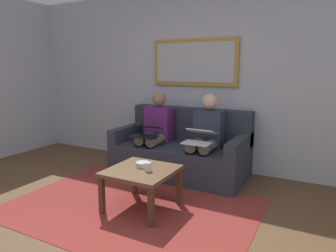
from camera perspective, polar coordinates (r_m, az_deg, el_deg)
name	(u,v)px	position (r m, az deg, el deg)	size (l,w,h in m)	color
wall_rear	(196,80)	(4.65, 5.26, 8.53)	(6.00, 0.12, 2.60)	#B7BCC6
area_rug	(131,207)	(3.45, -6.87, -14.69)	(2.60, 1.80, 0.01)	maroon
couch	(182,151)	(4.37, 2.58, -4.72)	(1.82, 0.90, 0.90)	#2D333D
framed_mirror	(194,62)	(4.56, 4.85, 11.63)	(1.30, 0.05, 0.66)	#B7892D
coffee_table	(141,175)	(3.28, -4.93, -8.93)	(0.67, 0.67, 0.44)	brown
cup	(148,167)	(3.19, -3.72, -7.51)	(0.07, 0.07, 0.09)	silver
bowl	(142,164)	(3.34, -4.75, -7.08)	(0.14, 0.14, 0.05)	beige
person_left	(206,135)	(4.09, 7.06, -1.60)	(0.38, 0.58, 1.14)	#2D3342
laptop_white	(200,136)	(3.88, 5.85, -1.92)	(0.35, 0.39, 0.17)	white
person_right	(156,129)	(4.42, -2.28, -0.60)	(0.38, 0.58, 1.14)	#66236B
laptop_black	(147,131)	(4.21, -3.94, -0.94)	(0.34, 0.35, 0.15)	black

